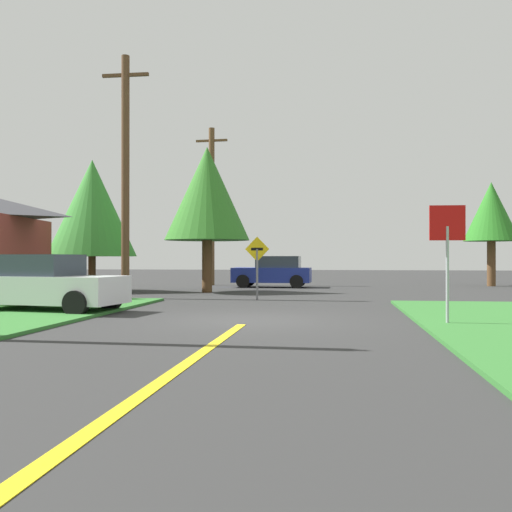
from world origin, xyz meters
TOP-DOWN VIEW (x-y plane):
  - ground_plane at (0.00, 0.00)m, footprint 120.00×120.00m
  - lane_stripe_center at (0.00, -8.00)m, footprint 0.20×14.00m
  - stop_sign at (4.58, -0.64)m, footprint 0.78×0.08m
  - car_approaching_junction at (-1.08, 15.77)m, footprint 4.06×2.05m
  - parked_car_near_building at (-5.96, 1.26)m, footprint 4.39×2.43m
  - utility_pole_mid at (-5.72, 6.82)m, footprint 1.80×0.30m
  - utility_pole_far at (-4.78, 17.64)m, footprint 1.80×0.33m
  - direction_sign at (-0.71, 6.78)m, footprint 0.90×0.17m
  - oak_tree_left at (-8.81, 10.80)m, footprint 3.98×3.98m
  - pine_tree_center at (-3.54, 11.04)m, footprint 3.78×3.78m
  - oak_tree_right at (10.48, 18.63)m, footprint 2.91×2.91m

SIDE VIEW (x-z plane):
  - ground_plane at x=0.00m, z-range 0.00..0.00m
  - lane_stripe_center at x=0.00m, z-range 0.00..0.01m
  - car_approaching_junction at x=-1.08m, z-range -0.01..1.61m
  - parked_car_near_building at x=-5.96m, z-range -0.01..1.61m
  - direction_sign at x=-0.71m, z-range 0.28..2.57m
  - stop_sign at x=4.58m, z-range 0.56..3.25m
  - oak_tree_left at x=-8.81m, z-range 0.79..6.78m
  - oak_tree_right at x=10.48m, z-range 1.17..6.82m
  - pine_tree_center at x=-3.54m, z-range 1.13..7.61m
  - utility_pole_far at x=-4.78m, z-range 0.10..8.93m
  - utility_pole_mid at x=-5.72m, z-range 0.12..9.27m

